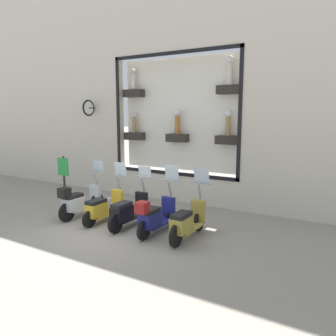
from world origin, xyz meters
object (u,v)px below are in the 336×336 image
Objects in this scene: scooter_yellow_3 at (103,207)px; shop_sign_post at (64,182)px; scooter_navy_1 at (155,216)px; scooter_silver_4 at (79,201)px; scooter_black_2 at (128,211)px; scooter_olive_0 at (187,222)px.

shop_sign_post is (0.18, 1.74, 0.54)m from scooter_yellow_3.
scooter_navy_1 is at bearing -93.92° from shop_sign_post.
shop_sign_post reaches higher than scooter_silver_4.
scooter_navy_1 reaches higher than scooter_silver_4.
scooter_silver_4 is at bearing 91.77° from scooter_black_2.
scooter_yellow_3 is at bearing 88.12° from scooter_navy_1.
scooter_yellow_3 is at bearing -96.00° from shop_sign_post.
scooter_black_2 is at bearing -88.23° from scooter_silver_4.
scooter_olive_0 is at bearing -85.76° from scooter_navy_1.
scooter_navy_1 is at bearing 94.24° from scooter_olive_0.
scooter_silver_4 is (-0.06, 1.79, 0.05)m from scooter_black_2.
scooter_yellow_3 is at bearing 90.29° from scooter_black_2.
scooter_silver_4 is (-0.05, 0.90, 0.07)m from scooter_yellow_3.
scooter_navy_1 is 3.57m from shop_sign_post.
scooter_navy_1 is 1.00× the size of scooter_yellow_3.
scooter_olive_0 is 1.00× the size of scooter_black_2.
shop_sign_post is (0.18, 4.43, 0.51)m from scooter_olive_0.
scooter_yellow_3 is 1.02× the size of shop_sign_post.
scooter_yellow_3 is 0.90m from scooter_silver_4.
shop_sign_post is (0.18, 2.64, 0.52)m from scooter_black_2.
scooter_olive_0 is at bearing -89.07° from scooter_silver_4.
shop_sign_post reaches higher than scooter_black_2.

